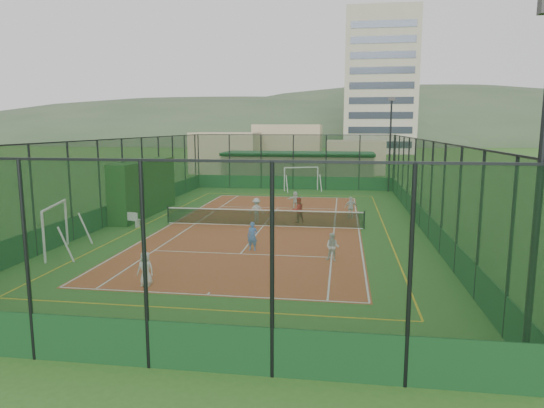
{
  "coord_description": "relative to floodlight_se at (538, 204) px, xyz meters",
  "views": [
    {
      "loc": [
        4.51,
        -27.36,
        5.75
      ],
      "look_at": [
        0.41,
        0.68,
        1.2
      ],
      "focal_mm": 32.0,
      "sensor_mm": 36.0,
      "label": 1
    }
  ],
  "objects": [
    {
      "name": "distant_hills",
      "position": [
        -8.6,
        166.6,
        -4.12
      ],
      "size": [
        200.0,
        60.0,
        24.0
      ],
      "primitive_type": null,
      "color": "#384C33",
      "rests_on": "ground"
    },
    {
      "name": "tennis_balls",
      "position": [
        -9.2,
        18.02,
        -4.08
      ],
      "size": [
        5.71,
        1.51,
        0.07
      ],
      "color": "#CCE033",
      "rests_on": "court_slab"
    },
    {
      "name": "ground",
      "position": [
        -8.6,
        16.6,
        -4.12
      ],
      "size": [
        300.0,
        300.0,
        0.0
      ],
      "primitive_type": "plane",
      "color": "#306021",
      "rests_on": "ground"
    },
    {
      "name": "child_near_right",
      "position": [
        -4.44,
        9.66,
        -3.5
      ],
      "size": [
        0.68,
        0.59,
        1.22
      ],
      "primitive_type": "imported",
      "rotation": [
        0.0,
        0.0,
        -0.23
      ],
      "color": "silver",
      "rests_on": "court_slab"
    },
    {
      "name": "perimeter_fence",
      "position": [
        -8.6,
        16.6,
        -1.62
      ],
      "size": [
        18.12,
        34.12,
        5.0
      ],
      "primitive_type": null,
      "color": "black",
      "rests_on": "ground"
    },
    {
      "name": "apartment_tower",
      "position": [
        3.4,
        98.6,
        10.88
      ],
      "size": [
        15.0,
        12.0,
        30.0
      ],
      "primitive_type": "cube",
      "color": "beige",
      "rests_on": "ground"
    },
    {
      "name": "floodlight_ne",
      "position": [
        0.0,
        33.2,
        0.0
      ],
      "size": [
        0.6,
        0.26,
        8.25
      ],
      "primitive_type": null,
      "color": "black",
      "rests_on": "ground"
    },
    {
      "name": "clubhouse",
      "position": [
        -8.6,
        38.6,
        -2.55
      ],
      "size": [
        15.2,
        7.2,
        3.15
      ],
      "primitive_type": null,
      "color": "tan",
      "rests_on": "ground"
    },
    {
      "name": "futsal_goal_near",
      "position": [
        -16.98,
        9.19,
        -3.02
      ],
      "size": [
        3.57,
        1.88,
        2.21
      ],
      "primitive_type": null,
      "rotation": [
        0.0,
        0.0,
        1.84
      ],
      "color": "white",
      "rests_on": "ground"
    },
    {
      "name": "child_far_left",
      "position": [
        -9.22,
        17.8,
        -3.39
      ],
      "size": [
        1.03,
        0.74,
        1.44
      ],
      "primitive_type": "imported",
      "rotation": [
        0.0,
        0.0,
        3.38
      ],
      "color": "silver",
      "rests_on": "court_slab"
    },
    {
      "name": "white_bench",
      "position": [
        -16.4,
        15.34,
        -3.67
      ],
      "size": [
        1.68,
        0.81,
        0.91
      ],
      "primitive_type": null,
      "rotation": [
        0.0,
        0.0,
        -0.24
      ],
      "color": "white",
      "rests_on": "ground"
    },
    {
      "name": "child_far_right",
      "position": [
        -3.51,
        19.77,
        -3.43
      ],
      "size": [
        0.86,
        0.53,
        1.38
      ],
      "primitive_type": "imported",
      "rotation": [
        0.0,
        0.0,
        3.39
      ],
      "color": "silver",
      "rests_on": "court_slab"
    },
    {
      "name": "child_near_left",
      "position": [
        -11.09,
        5.37,
        -3.49
      ],
      "size": [
        0.63,
        0.43,
        1.25
      ],
      "primitive_type": "imported",
      "rotation": [
        0.0,
        0.0,
        -0.05
      ],
      "color": "white",
      "rests_on": "court_slab"
    },
    {
      "name": "tennis_net",
      "position": [
        -8.6,
        16.6,
        -3.59
      ],
      "size": [
        11.67,
        0.12,
        1.06
      ],
      "primitive_type": null,
      "color": "black",
      "rests_on": "ground"
    },
    {
      "name": "child_far_back",
      "position": [
        -7.39,
        23.35,
        -3.53
      ],
      "size": [
        1.13,
        0.71,
        1.17
      ],
      "primitive_type": "imported",
      "rotation": [
        0.0,
        0.0,
        3.51
      ],
      "color": "white",
      "rests_on": "court_slab"
    },
    {
      "name": "coach",
      "position": [
        -6.67,
        17.8,
        -3.34
      ],
      "size": [
        0.95,
        0.9,
        1.55
      ],
      "primitive_type": "imported",
      "rotation": [
        0.0,
        0.0,
        3.71
      ],
      "color": "red",
      "rests_on": "court_slab"
    },
    {
      "name": "futsal_goal_far",
      "position": [
        -7.77,
        32.74,
        -3.08
      ],
      "size": [
        3.36,
        2.1,
        2.1
      ],
      "primitive_type": null,
      "rotation": [
        0.0,
        0.0,
        0.39
      ],
      "color": "white",
      "rests_on": "ground"
    },
    {
      "name": "floodlight_se",
      "position": [
        0.0,
        0.0,
        0.0
      ],
      "size": [
        0.6,
        0.26,
        8.25
      ],
      "primitive_type": null,
      "color": "black",
      "rests_on": "ground"
    },
    {
      "name": "child_near_mid",
      "position": [
        -8.18,
        10.96,
        -3.44
      ],
      "size": [
        0.52,
        0.36,
        1.34
      ],
      "primitive_type": "imported",
      "rotation": [
        0.0,
        0.0,
        -0.09
      ],
      "color": "#476ECB",
      "rests_on": "court_slab"
    },
    {
      "name": "court_slab",
      "position": [
        -8.6,
        16.6,
        -4.12
      ],
      "size": [
        11.17,
        23.97,
        0.01
      ],
      "primitive_type": "cube",
      "color": "#A74A25",
      "rests_on": "ground"
    },
    {
      "name": "hedge_left",
      "position": [
        -16.9,
        19.14,
        -2.35
      ],
      "size": [
        1.22,
        8.12,
        3.55
      ],
      "primitive_type": "cube",
      "color": "black",
      "rests_on": "ground"
    }
  ]
}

